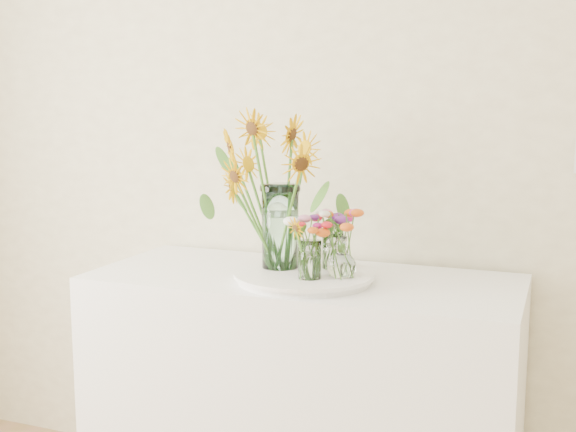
{
  "coord_description": "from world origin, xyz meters",
  "views": [
    {
      "loc": [
        0.66,
        -0.24,
        1.45
      ],
      "look_at": [
        -0.15,
        1.84,
        1.11
      ],
      "focal_mm": 45.0,
      "sensor_mm": 36.0,
      "label": 1
    }
  ],
  "objects_px": {
    "tray": "(304,278)",
    "small_vase_b": "(342,257)",
    "small_vase_a": "(310,260)",
    "small_vase_c": "(333,251)",
    "mason_jar": "(280,227)",
    "counter": "(303,406)"
  },
  "relations": [
    {
      "from": "mason_jar",
      "to": "small_vase_b",
      "type": "bearing_deg",
      "value": -13.3
    },
    {
      "from": "small_vase_b",
      "to": "small_vase_c",
      "type": "distance_m",
      "value": 0.12
    },
    {
      "from": "tray",
      "to": "small_vase_b",
      "type": "height_order",
      "value": "small_vase_b"
    },
    {
      "from": "small_vase_c",
      "to": "small_vase_b",
      "type": "bearing_deg",
      "value": -59.44
    },
    {
      "from": "counter",
      "to": "tray",
      "type": "bearing_deg",
      "value": -67.48
    },
    {
      "from": "small_vase_b",
      "to": "small_vase_a",
      "type": "bearing_deg",
      "value": -145.8
    },
    {
      "from": "counter",
      "to": "small_vase_a",
      "type": "height_order",
      "value": "small_vase_a"
    },
    {
      "from": "tray",
      "to": "mason_jar",
      "type": "height_order",
      "value": "mason_jar"
    },
    {
      "from": "counter",
      "to": "tray",
      "type": "height_order",
      "value": "tray"
    },
    {
      "from": "counter",
      "to": "small_vase_b",
      "type": "height_order",
      "value": "small_vase_b"
    },
    {
      "from": "mason_jar",
      "to": "small_vase_a",
      "type": "bearing_deg",
      "value": -38.01
    },
    {
      "from": "tray",
      "to": "small_vase_a",
      "type": "height_order",
      "value": "small_vase_a"
    },
    {
      "from": "mason_jar",
      "to": "small_vase_a",
      "type": "distance_m",
      "value": 0.2
    },
    {
      "from": "tray",
      "to": "small_vase_a",
      "type": "distance_m",
      "value": 0.11
    },
    {
      "from": "small_vase_a",
      "to": "small_vase_c",
      "type": "xyz_separation_m",
      "value": [
        0.02,
        0.16,
        -0.0
      ]
    },
    {
      "from": "counter",
      "to": "mason_jar",
      "type": "relative_size",
      "value": 5.01
    },
    {
      "from": "small_vase_a",
      "to": "small_vase_c",
      "type": "bearing_deg",
      "value": 82.14
    },
    {
      "from": "mason_jar",
      "to": "small_vase_c",
      "type": "xyz_separation_m",
      "value": [
        0.16,
        0.05,
        -0.08
      ]
    },
    {
      "from": "tray",
      "to": "small_vase_a",
      "type": "xyz_separation_m",
      "value": [
        0.04,
        -0.07,
        0.07
      ]
    },
    {
      "from": "small_vase_a",
      "to": "small_vase_b",
      "type": "xyz_separation_m",
      "value": [
        0.08,
        0.06,
        0.0
      ]
    },
    {
      "from": "counter",
      "to": "small_vase_c",
      "type": "xyz_separation_m",
      "value": [
        0.09,
        0.02,
        0.54
      ]
    },
    {
      "from": "counter",
      "to": "small_vase_a",
      "type": "relative_size",
      "value": 11.46
    }
  ]
}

